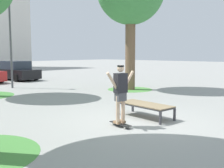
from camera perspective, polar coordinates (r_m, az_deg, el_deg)
The scene contains 7 objects.
ground_plane at distance 8.64m, azimuth 4.56°, elevation -7.82°, with size 120.00×120.00×0.00m, color #999993.
skate_box at distance 9.17m, azimuth 6.90°, elevation -4.36°, with size 0.95×1.97×0.46m.
skateboard at distance 8.06m, azimuth 1.76°, elevation -8.27°, with size 0.33×0.82×0.09m.
skater at distance 7.87m, azimuth 1.78°, elevation -1.25°, with size 1.00×0.33×1.69m.
grass_patch_near_right at distance 16.16m, azimuth 3.74°, elevation -1.11°, with size 2.61×2.61×0.01m, color #519342.
car_black at distance 23.06m, azimuth -19.17°, elevation 2.52°, with size 2.06×4.27×1.50m.
light_post at distance 17.85m, azimuth -20.41°, elevation 11.51°, with size 0.36×0.36×5.83m.
Camera 1 is at (-6.57, -5.19, 2.13)m, focal length 44.12 mm.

